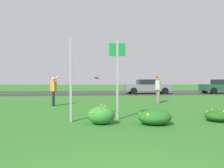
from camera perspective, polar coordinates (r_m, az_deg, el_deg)
ground_plane at (r=13.06m, az=-3.45°, el=-5.00°), size 120.00×120.00×0.00m
highway_strip at (r=23.91m, az=-4.11°, el=-2.31°), size 120.00×8.75×0.01m
highway_center_stripe at (r=23.91m, az=-4.11°, el=-2.30°), size 120.00×0.16×0.00m
daylily_clump_front_center at (r=6.84m, az=-2.79°, el=-8.03°), size 0.84×0.74×0.61m
daylily_clump_near_camera at (r=8.10m, az=25.52°, el=-7.45°), size 0.75×0.82×0.39m
daylily_clump_mid_right at (r=6.89m, az=10.98°, el=-8.38°), size 1.03×0.85×0.46m
sign_post_near_path at (r=7.27m, az=-10.61°, el=1.00°), size 0.07×0.10×2.71m
sign_post_by_roadside at (r=7.60m, az=1.37°, el=3.29°), size 0.56×0.10×2.75m
person_thrower_orange_shirt at (r=12.08m, az=-14.89°, el=-1.13°), size 0.50×0.54×1.60m
person_catcher_red_cap_gray_shirt at (r=13.47m, az=11.81°, el=-0.73°), size 0.38×0.52×1.80m
frisbee_red at (r=12.27m, az=-4.02°, el=1.59°), size 0.29×0.27×0.14m
car_dark_green_leftmost at (r=25.76m, az=26.86°, el=-0.54°), size 4.50×2.00×1.45m
car_gray_center_left at (r=22.58m, az=9.13°, el=-0.64°), size 4.50×2.00×1.45m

